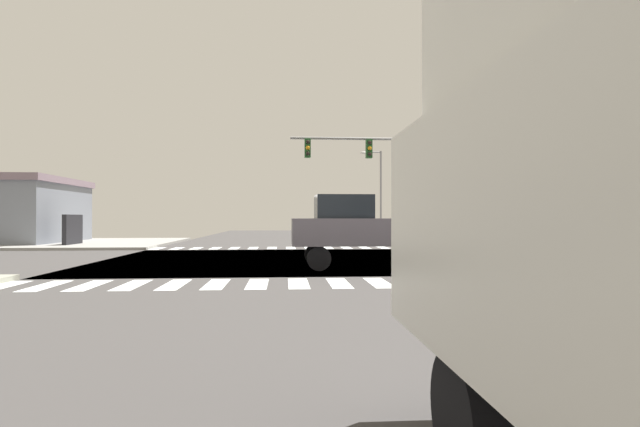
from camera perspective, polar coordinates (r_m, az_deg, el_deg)
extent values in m
cube|color=#3D3A3A|center=(19.71, -3.80, -5.28)|extent=(14.00, 90.00, 0.05)
cube|color=#3D3A3A|center=(19.71, -3.80, -5.28)|extent=(90.00, 12.00, 0.05)
cube|color=gray|center=(34.28, 18.41, -3.06)|extent=(12.00, 12.00, 0.14)
cube|color=gray|center=(34.20, -26.28, -3.04)|extent=(12.00, 12.00, 0.14)
cube|color=white|center=(14.11, -32.44, -6.98)|extent=(0.50, 2.00, 0.01)
cube|color=white|center=(13.67, -28.72, -7.21)|extent=(0.50, 2.00, 0.01)
cube|color=white|center=(13.29, -24.76, -7.43)|extent=(0.50, 2.00, 0.01)
cube|color=white|center=(12.97, -20.59, -7.61)|extent=(0.50, 2.00, 0.01)
cube|color=white|center=(12.72, -16.23, -7.76)|extent=(0.50, 2.00, 0.01)
cube|color=white|center=(12.55, -11.72, -7.87)|extent=(0.50, 2.00, 0.01)
cube|color=white|center=(12.46, -7.11, -7.93)|extent=(0.50, 2.00, 0.01)
cube|color=white|center=(12.45, -2.47, -7.94)|extent=(0.50, 2.00, 0.01)
cube|color=white|center=(12.52, 2.16, -7.90)|extent=(0.50, 2.00, 0.01)
cube|color=white|center=(12.66, 6.70, -7.81)|extent=(0.50, 2.00, 0.01)
cube|color=white|center=(12.89, 11.11, -7.68)|extent=(0.50, 2.00, 0.01)
cube|color=white|center=(13.18, 15.35, -7.51)|extent=(0.50, 2.00, 0.01)
cube|color=white|center=(13.55, 19.37, -7.31)|extent=(0.50, 2.00, 0.01)
cube|color=white|center=(13.97, 23.17, -7.09)|extent=(0.50, 2.00, 0.01)
cube|color=white|center=(27.80, -17.96, -3.80)|extent=(0.50, 2.00, 0.01)
cube|color=white|center=(27.57, -15.94, -3.83)|extent=(0.50, 2.00, 0.01)
cube|color=white|center=(27.39, -13.89, -3.86)|extent=(0.50, 2.00, 0.01)
cube|color=white|center=(27.23, -11.81, -3.88)|extent=(0.50, 2.00, 0.01)
cube|color=white|center=(27.12, -9.71, -3.90)|extent=(0.50, 2.00, 0.01)
cube|color=white|center=(27.04, -7.60, -3.91)|extent=(0.50, 2.00, 0.01)
cube|color=white|center=(27.00, -5.47, -3.92)|extent=(0.50, 2.00, 0.01)
cube|color=white|center=(26.99, -3.35, -3.92)|extent=(0.50, 2.00, 0.01)
cube|color=white|center=(27.02, -1.22, -3.92)|extent=(0.50, 2.00, 0.01)
cube|color=white|center=(27.09, 0.90, -3.91)|extent=(0.50, 2.00, 0.01)
cube|color=white|center=(27.19, 3.00, -3.90)|extent=(0.50, 2.00, 0.01)
cube|color=white|center=(27.34, 5.09, -3.88)|extent=(0.50, 2.00, 0.01)
cube|color=white|center=(27.51, 7.15, -3.85)|extent=(0.50, 2.00, 0.01)
cube|color=white|center=(27.72, 9.18, -3.83)|extent=(0.50, 2.00, 0.01)
cylinder|color=gray|center=(28.29, 12.62, 2.65)|extent=(0.20, 0.20, 6.33)
cylinder|color=gray|center=(27.72, 4.78, 8.46)|extent=(7.80, 0.14, 0.14)
cube|color=#1E5123|center=(27.70, 5.58, 7.32)|extent=(0.32, 0.40, 1.00)
sphere|color=black|center=(27.51, 5.67, 8.03)|extent=(0.22, 0.22, 0.22)
sphere|color=orange|center=(27.46, 5.67, 7.39)|extent=(0.22, 0.22, 0.22)
sphere|color=black|center=(27.42, 5.67, 6.74)|extent=(0.22, 0.22, 0.22)
cube|color=#1E5123|center=(27.34, -1.42, 7.42)|extent=(0.32, 0.40, 1.00)
sphere|color=black|center=(27.15, -1.40, 8.14)|extent=(0.22, 0.22, 0.22)
sphere|color=orange|center=(27.10, -1.40, 7.49)|extent=(0.22, 0.22, 0.22)
sphere|color=black|center=(27.06, -1.40, 6.84)|extent=(0.22, 0.22, 0.22)
cylinder|color=gray|center=(41.08, 6.93, 2.17)|extent=(0.16, 0.16, 7.06)
cylinder|color=gray|center=(41.25, 5.96, 6.94)|extent=(1.40, 0.10, 0.10)
ellipsoid|color=silver|center=(41.13, 5.00, 6.89)|extent=(0.60, 0.32, 0.20)
cube|color=black|center=(31.36, -26.29, -1.76)|extent=(0.24, 2.20, 1.80)
cylinder|color=black|center=(8.99, 25.44, -8.62)|extent=(0.26, 0.68, 0.68)
cylinder|color=black|center=(3.44, 16.68, -21.17)|extent=(0.26, 0.80, 0.80)
cylinder|color=black|center=(15.43, -0.12, -5.13)|extent=(0.74, 0.26, 0.74)
cylinder|color=black|center=(17.02, -0.50, -4.70)|extent=(0.74, 0.26, 0.74)
cylinder|color=black|center=(16.04, 12.38, -4.94)|extent=(0.74, 0.26, 0.74)
cylinder|color=black|center=(17.58, 10.89, -4.56)|extent=(0.74, 0.26, 0.74)
cube|color=#59535F|center=(16.39, 5.75, -2.06)|extent=(5.10, 2.00, 0.86)
cube|color=black|center=(16.26, 2.64, 0.76)|extent=(1.78, 1.76, 0.75)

